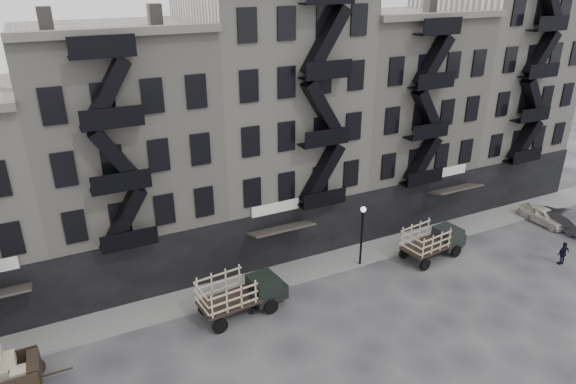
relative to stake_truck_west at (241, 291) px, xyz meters
name	(u,v)px	position (x,y,z in m)	size (l,w,h in m)	color
ground	(342,299)	(5.82, -1.39, -1.45)	(140.00, 140.00, 0.00)	#38383A
sidewalk	(311,267)	(5.82, 2.36, -1.37)	(55.00, 2.50, 0.15)	slate
building_midwest	(123,154)	(-4.18, 8.43, 6.06)	(10.00, 11.35, 16.20)	gray
building_center	(271,119)	(5.82, 8.43, 7.06)	(10.00, 11.35, 18.20)	#9C988F
building_mideast	(389,116)	(15.82, 8.43, 6.06)	(10.00, 11.35, 16.20)	gray
building_east	(488,84)	(25.82, 8.43, 7.56)	(10.00, 11.35, 19.20)	#9C988F
lamp_post	(362,228)	(8.82, 1.21, 1.34)	(0.36, 0.36, 4.28)	black
stake_truck_west	(241,291)	(0.00, 0.00, 0.00)	(5.22, 2.53, 2.54)	black
stake_truck_east	(434,238)	(13.85, 0.03, -0.06)	(5.03, 2.53, 2.43)	black
car_east	(543,215)	(24.82, 0.17, -0.81)	(1.51, 3.76, 1.28)	beige
car_far	(560,219)	(25.32, -0.85, -0.74)	(1.49, 4.28, 1.41)	#29292C
pedestrian_mid	(251,299)	(0.53, -0.24, -0.52)	(0.90, 0.70, 1.85)	black
policeman	(563,253)	(20.87, -4.52, -0.64)	(0.95, 0.39, 1.62)	black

